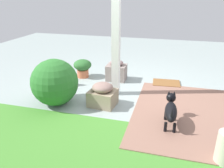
% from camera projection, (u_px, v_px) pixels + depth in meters
% --- Properties ---
extents(ground_plane, '(12.00, 12.00, 0.00)m').
position_uv_depth(ground_plane, '(133.00, 95.00, 4.54)').
color(ground_plane, '#97A5A2').
extents(brick_path, '(1.80, 2.40, 0.02)m').
position_uv_depth(brick_path, '(188.00, 114.00, 3.85)').
color(brick_path, '#906656').
rests_on(brick_path, ground).
extents(porch_pillar, '(0.14, 0.14, 2.27)m').
position_uv_depth(porch_pillar, '(116.00, 37.00, 4.20)').
color(porch_pillar, white).
rests_on(porch_pillar, ground).
extents(stone_planter_nearest, '(0.45, 0.38, 0.48)m').
position_uv_depth(stone_planter_nearest, '(116.00, 71.00, 5.26)').
color(stone_planter_nearest, gray).
rests_on(stone_planter_nearest, ground).
extents(stone_planter_mid, '(0.50, 0.45, 0.43)m').
position_uv_depth(stone_planter_mid, '(103.00, 95.00, 4.09)').
color(stone_planter_mid, gray).
rests_on(stone_planter_mid, ground).
extents(round_shrub, '(0.84, 0.84, 0.84)m').
position_uv_depth(round_shrub, '(55.00, 82.00, 4.06)').
color(round_shrub, '#2D722C').
rests_on(round_shrub, ground).
extents(terracotta_pot_spiky, '(0.27, 0.27, 0.51)m').
position_uv_depth(terracotta_pot_spiky, '(63.00, 75.00, 4.94)').
color(terracotta_pot_spiky, '#9E5030').
rests_on(terracotta_pot_spiky, ground).
extents(terracotta_pot_broad, '(0.42, 0.42, 0.43)m').
position_uv_depth(terracotta_pot_broad, '(83.00, 67.00, 5.42)').
color(terracotta_pot_broad, '#CA6A47').
rests_on(terracotta_pot_broad, ground).
extents(dog, '(0.21, 0.67, 0.46)m').
position_uv_depth(dog, '(171.00, 110.00, 3.44)').
color(dog, black).
rests_on(dog, ground).
extents(doormat, '(0.62, 0.47, 0.03)m').
position_uv_depth(doormat, '(166.00, 83.00, 5.11)').
color(doormat, brown).
rests_on(doormat, ground).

